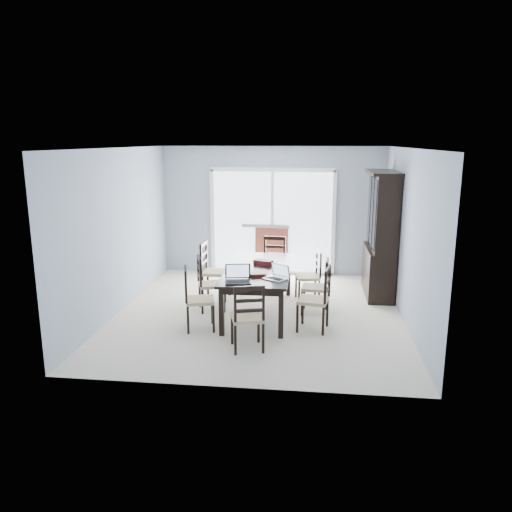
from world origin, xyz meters
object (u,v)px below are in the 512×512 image
object	(u,v)px
chair_left_far	(210,264)
chair_end_near	(248,311)
hot_tub	(251,240)
chair_right_mid	(320,280)
chair_left_near	(193,292)
china_hutch	(381,236)
laptop_dark	(238,279)
cell_phone	(242,285)
dining_table	(259,273)
laptop_silver	(275,276)
chair_left_mid	(206,277)
chair_right_near	(320,292)
chair_end_far	(274,257)
chair_right_far	(313,270)
game_box	(263,262)

from	to	relation	value
chair_left_far	chair_end_near	world-z (taller)	chair_left_far
hot_tub	chair_end_near	bearing A→B (deg)	-83.20
chair_right_mid	chair_left_near	bearing A→B (deg)	121.32
china_hutch	laptop_dark	xyz separation A→B (m)	(-2.22, -2.12, -0.26)
chair_right_mid	cell_phone	world-z (taller)	chair_right_mid
dining_table	laptop_dark	distance (m)	0.91
cell_phone	laptop_silver	bearing A→B (deg)	34.89
chair_left_mid	cell_phone	size ratio (longest dim) A/B	9.75
chair_left_near	chair_right_near	bearing A→B (deg)	80.31
chair_right_near	chair_end_far	bearing A→B (deg)	31.96
chair_left_far	chair_right_mid	bearing A→B (deg)	74.74
chair_right_near	chair_left_mid	bearing A→B (deg)	79.77
china_hutch	chair_end_near	size ratio (longest dim) A/B	2.06
dining_table	chair_right_far	world-z (taller)	chair_right_far
chair_right_mid	chair_right_far	size ratio (longest dim) A/B	1.02
chair_left_far	chair_right_near	world-z (taller)	chair_left_far
chair_left_far	laptop_dark	world-z (taller)	chair_left_far
chair_left_near	hot_tub	size ratio (longest dim) A/B	0.50
cell_phone	chair_right_far	bearing A→B (deg)	56.72
chair_right_near	chair_right_far	bearing A→B (deg)	14.66
chair_right_mid	chair_end_near	size ratio (longest dim) A/B	0.97
chair_left_mid	chair_right_mid	bearing A→B (deg)	72.40
chair_end_far	game_box	xyz separation A→B (m)	(-0.07, -1.26, 0.20)
chair_right_mid	chair_end_near	world-z (taller)	chair_end_near
dining_table	chair_right_near	distance (m)	1.15
china_hutch	cell_phone	world-z (taller)	china_hutch
chair_left_near	china_hutch	bearing A→B (deg)	110.55
laptop_silver	cell_phone	bearing A→B (deg)	-107.04
chair_left_mid	laptop_dark	bearing A→B (deg)	16.47
laptop_dark	chair_right_mid	bearing A→B (deg)	29.92
chair_left_far	hot_tub	world-z (taller)	chair_left_far
chair_end_far	dining_table	bearing A→B (deg)	90.41
chair_left_mid	chair_right_mid	size ratio (longest dim) A/B	1.01
chair_end_far	chair_right_mid	bearing A→B (deg)	126.74
chair_left_near	chair_end_far	bearing A→B (deg)	141.87
chair_end_far	chair_right_far	bearing A→B (deg)	141.38
dining_table	chair_end_near	world-z (taller)	chair_end_near
laptop_dark	laptop_silver	bearing A→B (deg)	14.08
chair_right_near	china_hutch	bearing A→B (deg)	-19.24
chair_left_near	chair_right_mid	world-z (taller)	chair_left_near
chair_left_far	laptop_dark	size ratio (longest dim) A/B	2.88
laptop_dark	dining_table	bearing A→B (deg)	66.91
chair_right_near	chair_right_mid	distance (m)	0.75
chair_end_near	chair_right_mid	bearing A→B (deg)	43.84
dining_table	hot_tub	world-z (taller)	hot_tub
chair_left_near	chair_left_far	world-z (taller)	chair_left_far
hot_tub	chair_left_near	bearing A→B (deg)	-94.34
dining_table	chair_right_mid	world-z (taller)	chair_right_mid
laptop_silver	cell_phone	size ratio (longest dim) A/B	3.51
chair_right_far	chair_end_far	xyz separation A→B (m)	(-0.73, 0.69, 0.05)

